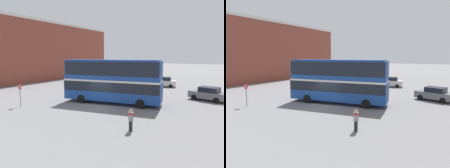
% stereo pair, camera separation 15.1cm
% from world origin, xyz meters
% --- Properties ---
extents(ground_plane, '(240.00, 240.00, 0.00)m').
position_xyz_m(ground_plane, '(0.00, 0.00, 0.00)').
color(ground_plane, slate).
extents(building_row_left, '(10.07, 39.92, 12.61)m').
position_xyz_m(building_row_left, '(-26.33, 13.30, 6.31)').
color(building_row_left, brown).
rests_on(building_row_left, ground_plane).
extents(double_decker_bus, '(11.15, 4.54, 4.87)m').
position_xyz_m(double_decker_bus, '(0.49, 1.59, 2.78)').
color(double_decker_bus, '#194293').
rests_on(double_decker_bus, ground_plane).
extents(pedestrian_foreground, '(0.55, 0.55, 1.61)m').
position_xyz_m(pedestrian_foreground, '(5.98, -4.90, 0.98)').
color(pedestrian_foreground, '#232328').
rests_on(pedestrian_foreground, ground_plane).
extents(parked_car_kerb_near, '(4.28, 2.42, 1.68)m').
position_xyz_m(parked_car_kerb_near, '(1.83, 16.62, 0.83)').
color(parked_car_kerb_near, silver).
rests_on(parked_car_kerb_near, ground_plane).
extents(parked_car_kerb_far, '(4.36, 2.72, 1.64)m').
position_xyz_m(parked_car_kerb_far, '(9.56, 8.74, 0.82)').
color(parked_car_kerb_far, slate).
rests_on(parked_car_kerb_far, ground_plane).
extents(parked_car_side_street, '(4.74, 2.06, 1.48)m').
position_xyz_m(parked_car_side_street, '(-5.52, 8.83, 0.75)').
color(parked_car_side_street, maroon).
rests_on(parked_car_side_street, ground_plane).
extents(no_entry_sign, '(0.58, 0.08, 2.41)m').
position_xyz_m(no_entry_sign, '(-6.97, -4.68, 1.60)').
color(no_entry_sign, gray).
rests_on(no_entry_sign, ground_plane).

